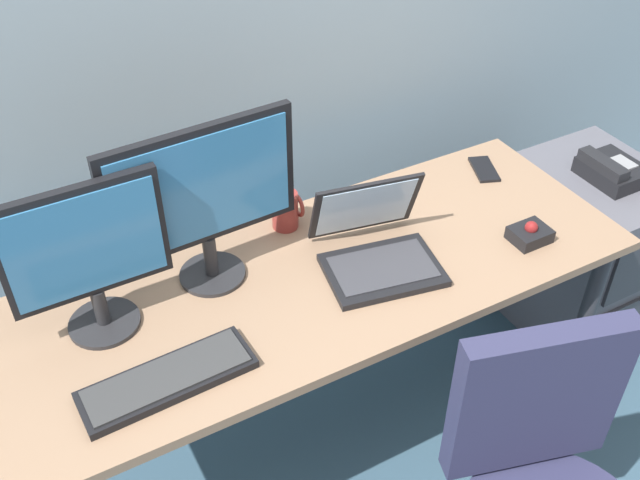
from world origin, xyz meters
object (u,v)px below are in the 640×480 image
Objects in this scene: monitor_side at (87,254)px; cell_phone at (484,169)px; laptop at (376,246)px; monitor_main at (203,196)px; file_cabinet at (584,251)px; desk_phone at (611,170)px; keyboard at (168,379)px; coffee_mug at (286,210)px; trackball_mouse at (530,234)px.

cell_phone is at bearing 4.24° from monitor_side.
monitor_side is at bearing 170.85° from laptop.
laptop is (0.42, -0.16, -0.22)m from monitor_main.
monitor_main is at bearing 159.37° from laptop.
desk_phone is at bearing -116.78° from file_cabinet.
cell_phone is (-0.39, 0.17, 0.39)m from file_cabinet.
keyboard is 3.59× the size of coffee_mug.
laptop is at bearing -20.63° from monitor_main.
desk_phone is 1.73× the size of coffee_mug.
cell_phone is (0.12, 0.35, -0.02)m from trackball_mouse.
cell_phone is (-0.39, 0.19, 0.02)m from desk_phone.
coffee_mug is (-1.09, 0.24, 0.07)m from desk_phone.
coffee_mug reaches higher than keyboard.
trackball_mouse is at bearing -162.16° from desk_phone.
desk_phone is 1.11m from coffee_mug.
monitor_main reaches higher than trackball_mouse.
file_cabinet is 0.68m from trackball_mouse.
monitor_main is at bearing 51.77° from keyboard.
desk_phone is at bearing 17.84° from trackball_mouse.
cell_phone is (0.55, 0.21, -0.05)m from laptop.
monitor_main is 0.36m from coffee_mug.
trackball_mouse is 0.37m from cell_phone.
keyboard is at bearing -173.57° from file_cabinet.
monitor_side is at bearing 177.43° from file_cabinet.
monitor_main is at bearing 7.52° from monitor_side.
monitor_side is at bearing -166.14° from coffee_mug.
monitor_side is at bearing 106.52° from keyboard.
monitor_side reaches higher than laptop.
laptop is 0.30m from coffee_mug.
cell_phone is at bearing 156.59° from file_cabinet.
file_cabinet is 1.85× the size of laptop.
monitor_side is at bearing 167.79° from trackball_mouse.
laptop reaches higher than trackball_mouse.
monitor_main is 1.21× the size of monitor_side.
coffee_mug reaches higher than trackball_mouse.
keyboard is 0.67m from laptop.
laptop is at bearing -177.43° from file_cabinet.
keyboard is (-0.23, -0.30, -0.26)m from monitor_main.
monitor_main is 1.41× the size of laptop.
desk_phone is at bearing -5.57° from monitor_main.
laptop reaches higher than keyboard.
keyboard is at bearing -174.12° from desk_phone.
monitor_side is 0.77m from laptop.
coffee_mug is 0.70m from cell_phone.
desk_phone reaches higher than cell_phone.
monitor_main reaches higher than coffee_mug.
desk_phone is 1.40m from monitor_main.
monitor_side reaches higher than desk_phone.
keyboard is at bearing -73.48° from monitor_side.
keyboard is (-1.61, -0.18, 0.39)m from file_cabinet.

